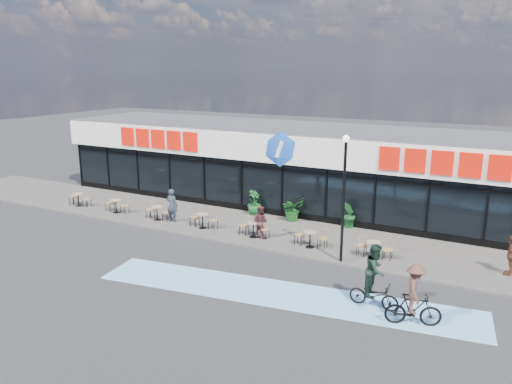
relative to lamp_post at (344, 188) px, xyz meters
The scene contains 20 objects.
ground 6.33m from the lamp_post, 155.04° to the right, with size 120.00×120.00×0.00m, color #28282B.
sidewalk 6.27m from the lamp_post, 156.00° to the left, with size 44.00×5.00×0.10m, color #625E57.
bike_lane 5.06m from the lamp_post, 103.91° to the right, with size 14.00×2.20×0.01m, color #79B9E5.
building 9.13m from the lamp_post, 122.93° to the left, with size 30.60×6.57×4.75m.
lamp_post is the anchor object (origin of this frame).
bistro_set_0 16.42m from the lamp_post, behind, with size 1.54×0.62×0.90m.
bistro_set_1 13.59m from the lamp_post, behind, with size 1.54×0.62×0.90m.
bistro_set_2 10.79m from the lamp_post, behind, with size 1.54×0.62×0.90m.
bistro_set_3 8.05m from the lamp_post, behind, with size 1.54×0.62×0.90m.
bistro_set_4 5.45m from the lamp_post, 167.65° to the left, with size 1.54×0.62×0.90m.
bistro_set_5 3.35m from the lamp_post, 150.06° to the left, with size 1.54×0.62×0.90m.
bistro_set_6 3.06m from the lamp_post, 42.40° to the left, with size 1.54×0.62×0.90m.
potted_plant_left 8.10m from the lamp_post, 146.21° to the left, with size 0.75×0.75×1.34m, color #14471B.
potted_plant_mid 6.38m from the lamp_post, 134.20° to the left, with size 1.16×1.00×1.29m, color #164D1A.
potted_plant_right 5.15m from the lamp_post, 103.73° to the left, with size 0.75×0.60×1.36m, color #175320.
patron_left 9.86m from the lamp_post, behind, with size 0.64×0.42×1.76m, color #27333C.
patron_right 5.04m from the lamp_post, 166.38° to the left, with size 0.76×0.59×1.57m, color #4C2729.
pedestrian_a 6.88m from the lamp_post, 15.84° to the left, with size 0.95×0.40×1.62m, color #512E1D.
cyclist_a 5.79m from the lamp_post, 46.30° to the right, with size 1.83×1.17×2.04m.
cyclist_b 4.55m from the lamp_post, 55.07° to the right, with size 1.75×0.92×2.27m.
Camera 1 is at (11.00, -16.48, 7.96)m, focal length 35.00 mm.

